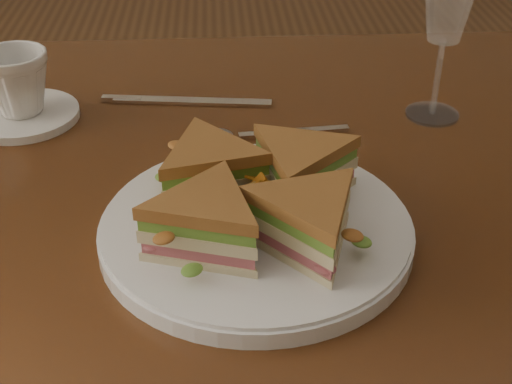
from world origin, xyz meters
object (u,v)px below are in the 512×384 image
sandwich_wedges (256,197)px  saucer (23,115)px  knife (181,101)px  spoon (233,135)px  plate (256,230)px  table (218,249)px  wine_glass (449,1)px  coffee_cup (17,83)px

sandwich_wedges → saucer: (-0.27, 0.26, -0.04)m
knife → spoon: bearing=-50.1°
saucer → sandwich_wedges: bearing=-43.7°
knife → saucer: size_ratio=1.61×
plate → spoon: plate is taller
table → sandwich_wedges: 0.19m
spoon → plate: bearing=-90.7°
plate → wine_glass: (0.23, 0.24, 0.13)m
wine_glass → saucer: 0.51m
saucer → coffee_cup: coffee_cup is taller
coffee_cup → spoon: bearing=-17.0°
plate → knife: 0.30m
table → spoon: (0.02, 0.08, 0.10)m
plate → wine_glass: 0.35m
sandwich_wedges → saucer: size_ratio=1.91×
saucer → coffee_cup: size_ratio=1.65×
coffee_cup → knife: bearing=7.2°
sandwich_wedges → saucer: bearing=136.3°
plate → coffee_cup: coffee_cup is taller
sandwich_wedges → wine_glass: wine_glass is taller
sandwich_wedges → coffee_cup: (-0.27, 0.26, 0.00)m
plate → saucer: (-0.27, 0.26, -0.00)m
table → saucer: size_ratio=8.97×
spoon → wine_glass: 0.28m
sandwich_wedges → wine_glass: 0.34m
sandwich_wedges → knife: (-0.08, 0.29, -0.04)m
knife → table: bearing=-69.7°
table → knife: size_ratio=5.58×
table → coffee_cup: coffee_cup is taller
knife → wine_glass: wine_glass is taller
knife → coffee_cup: (-0.19, -0.03, 0.05)m
plate → coffee_cup: 0.37m
plate → sandwich_wedges: 0.04m
plate → sandwich_wedges: sandwich_wedges is taller
table → spoon: 0.13m
plate → table: bearing=108.2°
plate → sandwich_wedges: (0.00, 0.00, 0.04)m
plate → wine_glass: wine_glass is taller
plate → saucer: 0.37m
table → spoon: bearing=75.1°
table → sandwich_wedges: size_ratio=4.70×
table → plate: plate is taller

